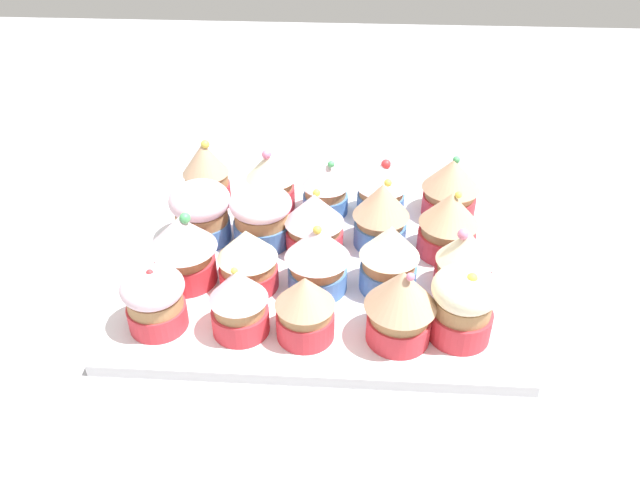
# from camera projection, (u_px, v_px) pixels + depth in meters

# --- Properties ---
(ground_plane) EXTENTS (1.80, 1.80, 0.03)m
(ground_plane) POSITION_uv_depth(u_px,v_px,m) (320.00, 283.00, 0.68)
(ground_plane) COLOR #9E9EA3
(baking_tray) EXTENTS (0.32, 0.39, 0.01)m
(baking_tray) POSITION_uv_depth(u_px,v_px,m) (320.00, 268.00, 0.66)
(baking_tray) COLOR silver
(baking_tray) RESTS_ON ground_plane
(cupcake_0) EXTENTS (0.05, 0.05, 0.08)m
(cupcake_0) POSITION_uv_depth(u_px,v_px,m) (206.00, 174.00, 0.74)
(cupcake_0) COLOR #D1333D
(cupcake_0) RESTS_ON baking_tray
(cupcake_1) EXTENTS (0.07, 0.07, 0.07)m
(cupcake_1) POSITION_uv_depth(u_px,v_px,m) (201.00, 211.00, 0.68)
(cupcake_1) COLOR #477AC6
(cupcake_1) RESTS_ON baking_tray
(cupcake_2) EXTENTS (0.07, 0.07, 0.08)m
(cupcake_2) POSITION_uv_depth(u_px,v_px,m) (183.00, 248.00, 0.62)
(cupcake_2) COLOR #D1333D
(cupcake_2) RESTS_ON baking_tray
(cupcake_3) EXTENTS (0.06, 0.06, 0.06)m
(cupcake_3) POSITION_uv_depth(u_px,v_px,m) (155.00, 299.00, 0.57)
(cupcake_3) COLOR #D1333D
(cupcake_3) RESTS_ON baking_tray
(cupcake_4) EXTENTS (0.06, 0.06, 0.08)m
(cupcake_4) POSITION_uv_depth(u_px,v_px,m) (271.00, 179.00, 0.73)
(cupcake_4) COLOR #D1333D
(cupcake_4) RESTS_ON baking_tray
(cupcake_5) EXTENTS (0.07, 0.07, 0.06)m
(cupcake_5) POSITION_uv_depth(u_px,v_px,m) (261.00, 216.00, 0.67)
(cupcake_5) COLOR #477AC6
(cupcake_5) RESTS_ON baking_tray
(cupcake_6) EXTENTS (0.06, 0.06, 0.07)m
(cupcake_6) POSITION_uv_depth(u_px,v_px,m) (248.00, 258.00, 0.61)
(cupcake_6) COLOR #D1333D
(cupcake_6) RESTS_ON baking_tray
(cupcake_7) EXTENTS (0.05, 0.05, 0.07)m
(cupcake_7) POSITION_uv_depth(u_px,v_px,m) (239.00, 301.00, 0.56)
(cupcake_7) COLOR #D1333D
(cupcake_7) RESTS_ON baking_tray
(cupcake_8) EXTENTS (0.05, 0.05, 0.07)m
(cupcake_8) POSITION_uv_depth(u_px,v_px,m) (329.00, 187.00, 0.72)
(cupcake_8) COLOR #477AC6
(cupcake_8) RESTS_ON baking_tray
(cupcake_9) EXTENTS (0.06, 0.06, 0.07)m
(cupcake_9) POSITION_uv_depth(u_px,v_px,m) (314.00, 221.00, 0.67)
(cupcake_9) COLOR #D1333D
(cupcake_9) RESTS_ON baking_tray
(cupcake_10) EXTENTS (0.06, 0.06, 0.07)m
(cupcake_10) POSITION_uv_depth(u_px,v_px,m) (314.00, 257.00, 0.61)
(cupcake_10) COLOR #477AC6
(cupcake_10) RESTS_ON baking_tray
(cupcake_11) EXTENTS (0.05, 0.05, 0.07)m
(cupcake_11) POSITION_uv_depth(u_px,v_px,m) (305.00, 307.00, 0.55)
(cupcake_11) COLOR #D1333D
(cupcake_11) RESTS_ON baking_tray
(cupcake_12) EXTENTS (0.06, 0.06, 0.07)m
(cupcake_12) POSITION_uv_depth(u_px,v_px,m) (381.00, 188.00, 0.72)
(cupcake_12) COLOR #477AC6
(cupcake_12) RESTS_ON baking_tray
(cupcake_13) EXTENTS (0.06, 0.06, 0.08)m
(cupcake_13) POSITION_uv_depth(u_px,v_px,m) (381.00, 213.00, 0.67)
(cupcake_13) COLOR #477AC6
(cupcake_13) RESTS_ON baking_tray
(cupcake_14) EXTENTS (0.06, 0.06, 0.07)m
(cupcake_14) POSITION_uv_depth(u_px,v_px,m) (389.00, 257.00, 0.61)
(cupcake_14) COLOR #477AC6
(cupcake_14) RESTS_ON baking_tray
(cupcake_15) EXTENTS (0.06, 0.06, 0.08)m
(cupcake_15) POSITION_uv_depth(u_px,v_px,m) (400.00, 304.00, 0.55)
(cupcake_15) COLOR #D1333D
(cupcake_15) RESTS_ON baking_tray
(cupcake_16) EXTENTS (0.07, 0.07, 0.07)m
(cupcake_16) POSITION_uv_depth(u_px,v_px,m) (451.00, 186.00, 0.72)
(cupcake_16) COLOR #D1333D
(cupcake_16) RESTS_ON baking_tray
(cupcake_17) EXTENTS (0.06, 0.06, 0.08)m
(cupcake_17) POSITION_uv_depth(u_px,v_px,m) (448.00, 223.00, 0.66)
(cupcake_17) COLOR #D1333D
(cupcake_17) RESTS_ON baking_tray
(cupcake_18) EXTENTS (0.06, 0.06, 0.07)m
(cupcake_18) POSITION_uv_depth(u_px,v_px,m) (464.00, 261.00, 0.61)
(cupcake_18) COLOR #D1333D
(cupcake_18) RESTS_ON baking_tray
(cupcake_19) EXTENTS (0.06, 0.06, 0.08)m
(cupcake_19) POSITION_uv_depth(u_px,v_px,m) (463.00, 304.00, 0.55)
(cupcake_19) COLOR #D1333D
(cupcake_19) RESTS_ON baking_tray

